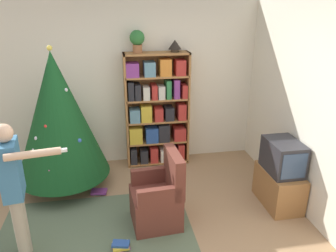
# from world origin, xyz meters

# --- Properties ---
(ground_plane) EXTENTS (14.00, 14.00, 0.00)m
(ground_plane) POSITION_xyz_m (0.00, 0.00, 0.00)
(ground_plane) COLOR #9E7A56
(wall_back) EXTENTS (8.00, 0.10, 2.60)m
(wall_back) POSITION_xyz_m (0.00, 2.31, 1.30)
(wall_back) COLOR silver
(wall_back) RESTS_ON ground_plane
(area_rug) EXTENTS (2.25, 1.71, 0.01)m
(area_rug) POSITION_xyz_m (-0.55, 0.31, 0.00)
(area_rug) COLOR #56664C
(area_rug) RESTS_ON ground_plane
(bookshelf) EXTENTS (1.01, 0.31, 1.83)m
(bookshelf) POSITION_xyz_m (0.41, 2.08, 0.87)
(bookshelf) COLOR #A8703D
(bookshelf) RESTS_ON ground_plane
(tv_stand) EXTENTS (0.41, 0.70, 0.49)m
(tv_stand) POSITION_xyz_m (1.82, 0.60, 0.24)
(tv_stand) COLOR #996638
(tv_stand) RESTS_ON ground_plane
(television) EXTENTS (0.39, 0.55, 0.42)m
(television) POSITION_xyz_m (1.82, 0.60, 0.70)
(television) COLOR #28282D
(television) RESTS_ON tv_stand
(game_remote) EXTENTS (0.04, 0.12, 0.02)m
(game_remote) POSITION_xyz_m (1.70, 0.39, 0.50)
(game_remote) COLOR white
(game_remote) RESTS_ON tv_stand
(christmas_tree) EXTENTS (1.28, 1.28, 2.03)m
(christmas_tree) POSITION_xyz_m (-1.01, 1.54, 1.09)
(christmas_tree) COLOR #4C3323
(christmas_tree) RESTS_ON ground_plane
(armchair) EXTENTS (0.61, 0.60, 0.92)m
(armchair) POSITION_xyz_m (0.20, 0.48, 0.32)
(armchair) COLOR brown
(armchair) RESTS_ON ground_plane
(standing_person) EXTENTS (0.67, 0.47, 1.51)m
(standing_person) POSITION_xyz_m (-1.26, 0.13, 0.89)
(standing_person) COLOR #9E937F
(standing_person) RESTS_ON ground_plane
(potted_plant) EXTENTS (0.22, 0.22, 0.33)m
(potted_plant) POSITION_xyz_m (0.14, 2.09, 2.02)
(potted_plant) COLOR #935B38
(potted_plant) RESTS_ON bookshelf
(table_lamp) EXTENTS (0.20, 0.20, 0.18)m
(table_lamp) POSITION_xyz_m (0.70, 2.09, 1.93)
(table_lamp) COLOR #473828
(table_lamp) RESTS_ON bookshelf
(book_pile_near_tree) EXTENTS (0.23, 0.17, 0.05)m
(book_pile_near_tree) POSITION_xyz_m (-0.54, 1.24, 0.03)
(book_pile_near_tree) COLOR #2D7A42
(book_pile_near_tree) RESTS_ON ground_plane
(book_pile_by_chair) EXTENTS (0.21, 0.16, 0.08)m
(book_pile_by_chair) POSITION_xyz_m (-0.28, 0.08, 0.04)
(book_pile_by_chair) COLOR #843889
(book_pile_by_chair) RESTS_ON ground_plane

